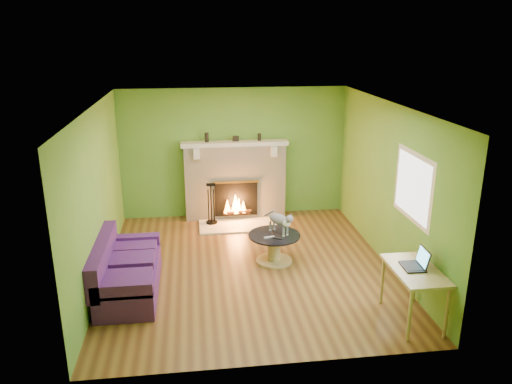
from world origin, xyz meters
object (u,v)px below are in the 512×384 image
sofa (125,272)px  desk (415,275)px  coffee_table (274,246)px  cat (279,222)px

sofa → desk: sofa is taller
sofa → coffee_table: size_ratio=2.08×
cat → coffee_table: bearing=179.2°
sofa → coffee_table: bearing=16.9°
desk → sofa: bearing=161.7°
sofa → cat: size_ratio=2.79×
sofa → desk: size_ratio=1.76×
coffee_table → cat: 0.41m
coffee_table → cat: size_ratio=1.34×
sofa → cat: (2.38, 0.75, 0.37)m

